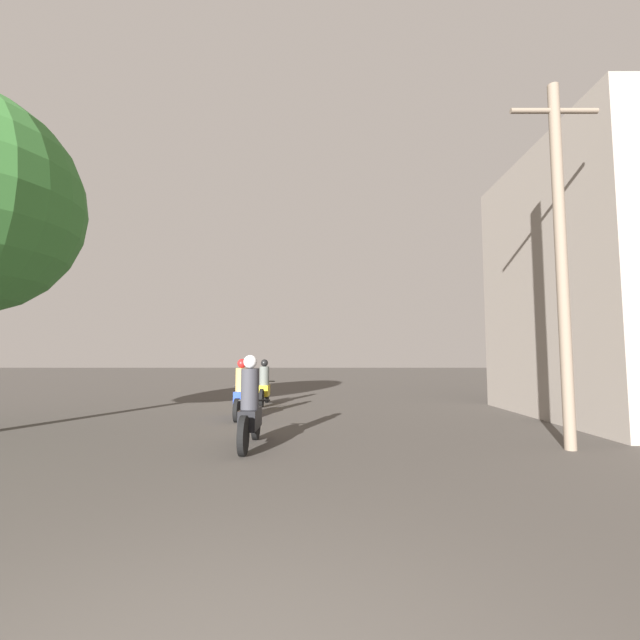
{
  "coord_description": "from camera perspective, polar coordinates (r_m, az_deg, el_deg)",
  "views": [
    {
      "loc": [
        0.52,
        -1.59,
        1.6
      ],
      "look_at": [
        0.6,
        16.41,
        3.14
      ],
      "focal_mm": 24.0,
      "sensor_mm": 36.0,
      "label": 1
    }
  ],
  "objects": [
    {
      "name": "utility_pole_near",
      "position": [
        8.85,
        29.19,
        7.88
      ],
      "size": [
        1.6,
        0.2,
        6.61
      ],
      "color": "#6B5B4C",
      "rests_on": "ground_plane"
    },
    {
      "name": "motorcycle_black",
      "position": [
        7.88,
        -9.57,
        -11.82
      ],
      "size": [
        0.6,
        2.02,
        1.63
      ],
      "rotation": [
        0.0,
        0.0,
        -0.1
      ],
      "color": "black",
      "rests_on": "ground_plane"
    },
    {
      "name": "motorcycle_blue",
      "position": [
        11.53,
        -10.63,
        -9.73
      ],
      "size": [
        0.6,
        1.99,
        1.54
      ],
      "rotation": [
        0.0,
        0.0,
        0.12
      ],
      "color": "black",
      "rests_on": "ground_plane"
    },
    {
      "name": "motorcycle_yellow",
      "position": [
        14.54,
        -7.7,
        -8.76
      ],
      "size": [
        0.6,
        1.95,
        1.51
      ],
      "rotation": [
        0.0,
        0.0,
        -0.06
      ],
      "color": "black",
      "rests_on": "ground_plane"
    },
    {
      "name": "building_right_near",
      "position": [
        13.95,
        35.65,
        4.11
      ],
      "size": [
        5.12,
        6.59,
        7.13
      ],
      "color": "gray",
      "rests_on": "ground_plane"
    }
  ]
}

